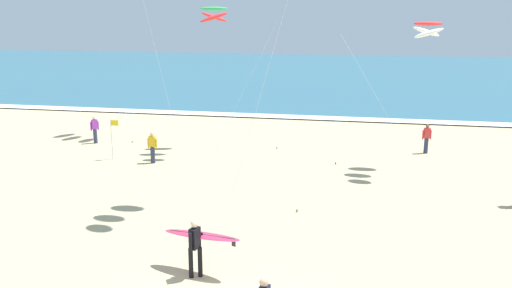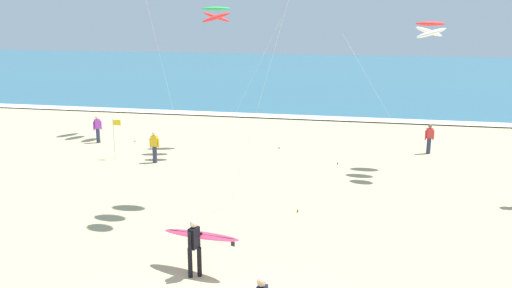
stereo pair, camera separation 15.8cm
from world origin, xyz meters
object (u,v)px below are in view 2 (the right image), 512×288
(kite_arc_emerald_near, at_px, (216,15))
(bystander_yellow_top, at_px, (154,147))
(bystander_purple_top, at_px, (98,129))
(surfer_lead, at_px, (197,240))
(bystander_red_top, at_px, (429,139))
(kite_arc_scarlet_mid, at_px, (430,30))
(lifeguard_flag, at_px, (115,135))

(kite_arc_emerald_near, distance_m, bystander_yellow_top, 7.51)
(bystander_purple_top, bearing_deg, surfer_lead, -53.01)
(kite_arc_emerald_near, xyz_separation_m, bystander_red_top, (11.14, 1.48, -6.38))
(bystander_purple_top, bearing_deg, kite_arc_scarlet_mid, -6.36)
(surfer_lead, height_order, bystander_yellow_top, surfer_lead)
(lifeguard_flag, bearing_deg, bystander_yellow_top, -7.27)
(surfer_lead, height_order, kite_arc_emerald_near, kite_arc_emerald_near)
(kite_arc_scarlet_mid, bearing_deg, bystander_purple_top, 173.64)
(kite_arc_emerald_near, distance_m, lifeguard_flag, 8.06)
(bystander_yellow_top, relative_size, bystander_purple_top, 1.00)
(kite_arc_emerald_near, height_order, lifeguard_flag, kite_arc_emerald_near)
(kite_arc_scarlet_mid, distance_m, bystander_yellow_top, 14.10)
(kite_arc_emerald_near, xyz_separation_m, bystander_yellow_top, (-2.41, -3.14, -6.38))
(kite_arc_emerald_near, relative_size, kite_arc_scarlet_mid, 1.10)
(kite_arc_scarlet_mid, relative_size, lifeguard_flag, 3.29)
(bystander_red_top, bearing_deg, bystander_purple_top, -175.81)
(kite_arc_emerald_near, bearing_deg, surfer_lead, -76.64)
(bystander_purple_top, xyz_separation_m, bystander_red_top, (18.38, 1.35, 0.00))
(bystander_red_top, relative_size, lifeguard_flag, 0.76)
(surfer_lead, bearing_deg, bystander_red_top, 62.84)
(bystander_purple_top, relative_size, bystander_red_top, 1.00)
(bystander_yellow_top, bearing_deg, surfer_lead, -61.93)
(bystander_red_top, bearing_deg, kite_arc_emerald_near, -172.42)
(surfer_lead, xyz_separation_m, kite_arc_scarlet_mid, (7.11, 12.00, 5.50))
(kite_arc_emerald_near, xyz_separation_m, lifeguard_flag, (-4.66, -2.86, -5.93))
(surfer_lead, bearing_deg, kite_arc_scarlet_mid, 59.36)
(kite_arc_scarlet_mid, distance_m, lifeguard_flag, 15.98)
(lifeguard_flag, bearing_deg, bystander_red_top, 15.37)
(kite_arc_scarlet_mid, relative_size, bystander_red_top, 4.34)
(bystander_yellow_top, bearing_deg, lifeguard_flag, 172.73)
(lifeguard_flag, bearing_deg, kite_arc_emerald_near, 31.54)
(surfer_lead, height_order, kite_arc_scarlet_mid, kite_arc_scarlet_mid)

